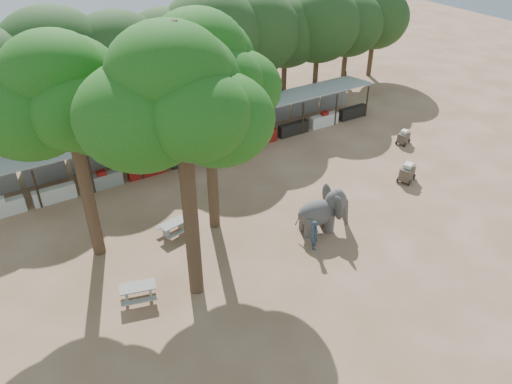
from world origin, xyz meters
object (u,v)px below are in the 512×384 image
yard_tree_left (62,97)px  picnic_table_near (138,291)px  elephant (324,211)px  cart_back (404,137)px  yard_tree_back (202,71)px  handler (315,235)px  cart_front (407,172)px  yard_tree_center (175,100)px  picnic_table_far (174,227)px

yard_tree_left → picnic_table_near: yard_tree_left is taller
elephant → cart_back: size_ratio=2.56×
yard_tree_back → picnic_table_near: yard_tree_back is taller
yard_tree_left → handler: bearing=-30.1°
handler → picnic_table_near: 8.96m
cart_front → cart_back: bearing=21.9°
handler → picnic_table_near: handler is taller
handler → yard_tree_center: bearing=118.6°
yard_tree_center → elephant: (7.89, 0.52, -8.05)m
yard_tree_center → yard_tree_back: bearing=53.1°
picnic_table_far → yard_tree_left: bearing=157.0°
yard_tree_center → handler: size_ratio=7.37×
picnic_table_near → cart_front: 17.74m
yard_tree_left → yard_tree_back: (6.00, -1.00, 0.34)m
yard_tree_center → cart_back: yard_tree_center is taller
cart_back → yard_tree_center: bearing=176.3°
yard_tree_back → elephant: bearing=-35.5°
cart_front → cart_back: (3.52, 3.74, -0.09)m
yard_tree_back → yard_tree_left: bearing=170.5°
picnic_table_far → yard_tree_center: bearing=-114.4°
elephant → cart_front: 7.61m
elephant → cart_front: bearing=21.4°
yard_tree_back → picnic_table_near: bearing=-147.4°
yard_tree_left → picnic_table_near: bearing=-81.3°
yard_tree_center → picnic_table_far: yard_tree_center is taller
cart_front → yard_tree_left: bearing=145.2°
yard_tree_center → picnic_table_far: 9.75m
yard_tree_left → elephant: bearing=-22.4°
yard_tree_back → picnic_table_near: size_ratio=6.04×
yard_tree_back → cart_back: yard_tree_back is taller
yard_tree_left → handler: 13.28m
yard_tree_center → picnic_table_near: yard_tree_center is taller
yard_tree_left → yard_tree_center: bearing=-59.0°
handler → picnic_table_far: (-5.61, 4.76, -0.34)m
handler → picnic_table_near: (-8.88, 1.14, -0.31)m
cart_back → picnic_table_far: bearing=164.2°
yard_tree_center → yard_tree_left: bearing=121.0°
picnic_table_far → elephant: bearing=-39.8°
yard_tree_left → yard_tree_back: size_ratio=0.97×
yard_tree_back → handler: bearing=-52.0°
picnic_table_far → cart_front: size_ratio=1.16×
yard_tree_center → picnic_table_far: size_ratio=7.17×
elephant → cart_back: 12.10m
yard_tree_center → handler: bearing=-4.7°
yard_tree_back → cart_front: yard_tree_back is taller
yard_tree_left → picnic_table_near: (0.67, -4.40, -7.69)m
picnic_table_near → picnic_table_far: (3.27, 3.62, -0.04)m
elephant → picnic_table_near: elephant is taller
cart_front → picnic_table_far: bearing=145.5°
cart_back → handler: bearing=-173.8°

